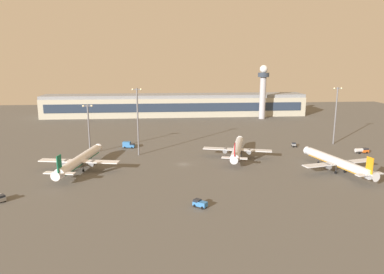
{
  "coord_description": "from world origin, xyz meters",
  "views": [
    {
      "loc": [
        -8.47,
        -142.17,
        42.3
      ],
      "look_at": [
        6.3,
        34.14,
        4.0
      ],
      "focal_mm": 33.71,
      "sensor_mm": 36.0,
      "label": 1
    }
  ],
  "objects_px": {
    "cargo_loader": "(200,203)",
    "apron_light_east": "(336,112)",
    "airplane_mid_apron": "(338,162)",
    "airplane_terminal_side": "(79,161)",
    "apron_light_west": "(89,125)",
    "fuel_truck": "(362,150)",
    "baggage_tractor": "(0,198)",
    "catering_truck": "(128,145)",
    "pushback_tug": "(294,144)",
    "control_tower": "(263,88)",
    "airplane_far_stand": "(237,149)",
    "apron_light_central": "(138,118)"
  },
  "relations": [
    {
      "from": "airplane_far_stand",
      "to": "control_tower",
      "type": "bearing_deg",
      "value": 84.5
    },
    {
      "from": "airplane_mid_apron",
      "to": "pushback_tug",
      "type": "xyz_separation_m",
      "value": [
        -1.8,
        41.16,
        -2.67
      ]
    },
    {
      "from": "airplane_mid_apron",
      "to": "apron_light_east",
      "type": "distance_m",
      "value": 51.11
    },
    {
      "from": "cargo_loader",
      "to": "apron_light_east",
      "type": "height_order",
      "value": "apron_light_east"
    },
    {
      "from": "cargo_loader",
      "to": "apron_light_west",
      "type": "xyz_separation_m",
      "value": [
        -43.68,
        65.19,
        11.87
      ]
    },
    {
      "from": "airplane_mid_apron",
      "to": "cargo_loader",
      "type": "bearing_deg",
      "value": -165.42
    },
    {
      "from": "airplane_mid_apron",
      "to": "control_tower",
      "type": "bearing_deg",
      "value": 74.44
    },
    {
      "from": "pushback_tug",
      "to": "cargo_loader",
      "type": "bearing_deg",
      "value": -127.18
    },
    {
      "from": "airplane_terminal_side",
      "to": "baggage_tractor",
      "type": "xyz_separation_m",
      "value": [
        -17.25,
        -30.01,
        -2.75
      ]
    },
    {
      "from": "airplane_terminal_side",
      "to": "apron_light_east",
      "type": "distance_m",
      "value": 124.67
    },
    {
      "from": "airplane_mid_apron",
      "to": "cargo_loader",
      "type": "distance_m",
      "value": 63.14
    },
    {
      "from": "pushback_tug",
      "to": "apron_light_west",
      "type": "relative_size",
      "value": 0.14
    },
    {
      "from": "airplane_far_stand",
      "to": "catering_truck",
      "type": "distance_m",
      "value": 53.65
    },
    {
      "from": "baggage_tractor",
      "to": "apron_light_east",
      "type": "xyz_separation_m",
      "value": [
        136.31,
        64.86,
        15.1
      ]
    },
    {
      "from": "airplane_far_stand",
      "to": "pushback_tug",
      "type": "bearing_deg",
      "value": 43.86
    },
    {
      "from": "apron_light_central",
      "to": "catering_truck",
      "type": "bearing_deg",
      "value": 113.01
    },
    {
      "from": "baggage_tractor",
      "to": "fuel_truck",
      "type": "xyz_separation_m",
      "value": [
        140.86,
        45.94,
        0.19
      ]
    },
    {
      "from": "airplane_mid_apron",
      "to": "airplane_terminal_side",
      "type": "xyz_separation_m",
      "value": [
        -98.7,
        10.32,
        0.19
      ]
    },
    {
      "from": "control_tower",
      "to": "apron_light_west",
      "type": "height_order",
      "value": "control_tower"
    },
    {
      "from": "airplane_mid_apron",
      "to": "catering_truck",
      "type": "xyz_separation_m",
      "value": [
        -83.08,
        45.24,
        -2.16
      ]
    },
    {
      "from": "airplane_terminal_side",
      "to": "catering_truck",
      "type": "distance_m",
      "value": 38.33
    },
    {
      "from": "fuel_truck",
      "to": "apron_light_east",
      "type": "xyz_separation_m",
      "value": [
        -4.55,
        18.93,
        14.91
      ]
    },
    {
      "from": "airplane_terminal_side",
      "to": "apron_light_west",
      "type": "distance_m",
      "value": 27.29
    },
    {
      "from": "airplane_far_stand",
      "to": "apron_light_west",
      "type": "xyz_separation_m",
      "value": [
        -65.72,
        12.09,
        9.31
      ]
    },
    {
      "from": "catering_truck",
      "to": "apron_light_east",
      "type": "relative_size",
      "value": 0.21
    },
    {
      "from": "airplane_terminal_side",
      "to": "baggage_tractor",
      "type": "bearing_deg",
      "value": -109.09
    },
    {
      "from": "catering_truck",
      "to": "apron_light_east",
      "type": "xyz_separation_m",
      "value": [
        103.44,
        -0.07,
        14.7
      ]
    },
    {
      "from": "catering_truck",
      "to": "apron_light_west",
      "type": "distance_m",
      "value": 22.13
    },
    {
      "from": "apron_light_east",
      "to": "apron_light_west",
      "type": "relative_size",
      "value": 1.28
    },
    {
      "from": "control_tower",
      "to": "airplane_far_stand",
      "type": "bearing_deg",
      "value": -111.13
    },
    {
      "from": "airplane_mid_apron",
      "to": "airplane_far_stand",
      "type": "relative_size",
      "value": 1.01
    },
    {
      "from": "airplane_mid_apron",
      "to": "airplane_terminal_side",
      "type": "distance_m",
      "value": 99.24
    },
    {
      "from": "airplane_mid_apron",
      "to": "airplane_far_stand",
      "type": "bearing_deg",
      "value": 131.82
    },
    {
      "from": "control_tower",
      "to": "apron_light_east",
      "type": "relative_size",
      "value": 1.33
    },
    {
      "from": "control_tower",
      "to": "apron_light_west",
      "type": "bearing_deg",
      "value": -139.34
    },
    {
      "from": "fuel_truck",
      "to": "apron_light_central",
      "type": "bearing_deg",
      "value": -100.14
    },
    {
      "from": "cargo_loader",
      "to": "catering_truck",
      "type": "height_order",
      "value": "catering_truck"
    },
    {
      "from": "airplane_far_stand",
      "to": "apron_light_west",
      "type": "bearing_deg",
      "value": -174.79
    },
    {
      "from": "cargo_loader",
      "to": "apron_light_east",
      "type": "distance_m",
      "value": 107.59
    },
    {
      "from": "catering_truck",
      "to": "cargo_loader",
      "type": "bearing_deg",
      "value": 30.88
    },
    {
      "from": "fuel_truck",
      "to": "airplane_far_stand",
      "type": "bearing_deg",
      "value": -94.94
    },
    {
      "from": "airplane_mid_apron",
      "to": "fuel_truck",
      "type": "xyz_separation_m",
      "value": [
        24.91,
        26.24,
        -2.37
      ]
    },
    {
      "from": "airplane_mid_apron",
      "to": "airplane_far_stand",
      "type": "height_order",
      "value": "airplane_mid_apron"
    },
    {
      "from": "baggage_tractor",
      "to": "apron_light_central",
      "type": "bearing_deg",
      "value": -171.64
    },
    {
      "from": "airplane_mid_apron",
      "to": "airplane_terminal_side",
      "type": "relative_size",
      "value": 0.95
    },
    {
      "from": "catering_truck",
      "to": "apron_light_west",
      "type": "bearing_deg",
      "value": -50.02
    },
    {
      "from": "airplane_mid_apron",
      "to": "pushback_tug",
      "type": "relative_size",
      "value": 12.38
    },
    {
      "from": "pushback_tug",
      "to": "control_tower",
      "type": "bearing_deg",
      "value": 85.36
    },
    {
      "from": "control_tower",
      "to": "airplane_mid_apron",
      "type": "height_order",
      "value": "control_tower"
    },
    {
      "from": "cargo_loader",
      "to": "fuel_truck",
      "type": "xyz_separation_m",
      "value": [
        80.84,
        55.41,
        0.19
      ]
    }
  ]
}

